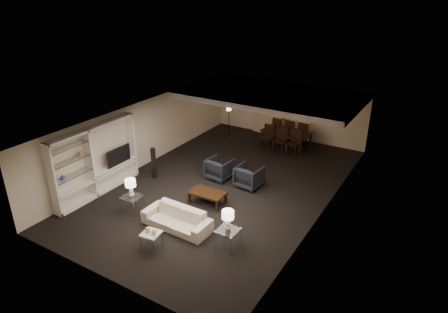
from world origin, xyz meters
The scene contains 35 objects.
floor centered at (0.00, 0.00, 0.00)m, with size 11.00×11.00×0.00m, color black.
ceiling centered at (0.00, 0.00, 2.50)m, with size 7.00×11.00×0.02m, color silver.
wall_back centered at (0.00, 5.50, 1.25)m, with size 7.00×0.02×2.50m, color beige.
wall_front centered at (0.00, -5.50, 1.25)m, with size 7.00×0.02×2.50m, color beige.
wall_left centered at (-3.50, 0.00, 1.25)m, with size 0.02×11.00×2.50m, color beige.
wall_right centered at (3.50, 0.00, 1.25)m, with size 0.02×11.00×2.50m, color beige.
ceiling_soffit centered at (0.00, 3.50, 2.40)m, with size 7.00×4.00×0.20m, color silver.
curtains centered at (-0.90, 5.42, 1.20)m, with size 1.50×0.12×2.40m, color beige.
door centered at (0.70, 5.47, 1.05)m, with size 0.90×0.05×2.10m, color silver.
painting centered at (2.10, 5.46, 1.55)m, with size 0.95×0.04×0.65m, color #142D38.
media_unit centered at (-3.31, -2.60, 1.18)m, with size 0.38×3.40×2.35m, color white, non-canonical shape.
pendant_light centered at (0.30, 3.50, 1.92)m, with size 0.52×0.52×0.24m, color #D8591E.
sofa centered at (0.18, -2.91, 0.30)m, with size 2.05×0.80×0.60m, color beige.
coffee_table centered at (0.18, -1.31, 0.20)m, with size 1.13×0.66×0.40m, color black, non-canonical shape.
armchair_left centered at (-0.42, 0.39, 0.38)m, with size 0.81×0.84×0.76m, color black.
armchair_right centered at (0.78, 0.39, 0.38)m, with size 0.81×0.84×0.76m, color black.
side_table_left centered at (-1.52, -2.91, 0.26)m, with size 0.56×0.56×0.53m, color silver, non-canonical shape.
side_table_right centered at (1.88, -2.91, 0.26)m, with size 0.56×0.56×0.53m, color white, non-canonical shape.
table_lamp_left centered at (-1.52, -2.91, 0.82)m, with size 0.32×0.32×0.58m, color beige, non-canonical shape.
table_lamp_right centered at (1.88, -2.91, 0.82)m, with size 0.32×0.32×0.58m, color white, non-canonical shape.
marble_table centered at (0.18, -4.01, 0.23)m, with size 0.47×0.47×0.47m, color white, non-canonical shape.
gold_gourd_a centered at (0.08, -4.01, 0.54)m, with size 0.15×0.15×0.15m, color #DDC375.
gold_gourd_b centered at (0.28, -4.01, 0.54)m, with size 0.13×0.13×0.13m, color #DAB673.
television centered at (-3.28, -1.71, 1.05)m, with size 0.14×1.03×0.59m, color black.
vase_blue centered at (-3.31, -3.90, 1.15)m, with size 0.17×0.17×0.18m, color #2944B3.
vase_amber centered at (-3.31, -3.13, 1.65)m, with size 0.17×0.17×0.18m, color #AD7E39.
floor_speaker centered at (-2.45, -0.79, 0.58)m, with size 0.13×0.13×1.16m, color black.
dining_table centered at (0.45, 4.31, 0.35)m, with size 2.01×1.12×0.71m, color black.
chair_nl centered at (-0.15, 3.66, 0.53)m, with size 0.49×0.49×1.05m, color black, non-canonical shape.
chair_nm centered at (0.45, 3.66, 0.53)m, with size 0.49×0.49×1.05m, color black, non-canonical shape.
chair_nr centered at (1.05, 3.66, 0.53)m, with size 0.49×0.49×1.05m, color black, non-canonical shape.
chair_fl centered at (-0.15, 4.96, 0.53)m, with size 0.49×0.49×1.05m, color black, non-canonical shape.
chair_fm centered at (0.45, 4.96, 0.53)m, with size 0.49×0.49×1.05m, color black, non-canonical shape.
chair_fr centered at (1.05, 4.96, 0.53)m, with size 0.49×0.49×1.05m, color black, non-canonical shape.
floor_lamp centered at (-2.19, 4.03, 0.74)m, with size 0.21×0.21×1.48m, color black, non-canonical shape.
Camera 1 is at (6.35, -10.51, 6.58)m, focal length 32.00 mm.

